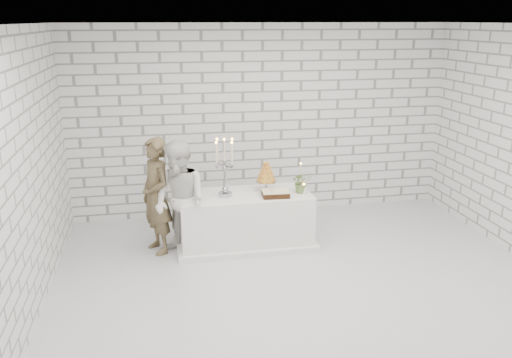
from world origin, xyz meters
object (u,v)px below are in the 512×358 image
at_px(groom, 156,196).
at_px(croquembouche, 266,175).
at_px(candelabra, 225,168).
at_px(cake_table, 245,219).
at_px(bride, 180,201).

bearing_deg(groom, croquembouche, 68.25).
relative_size(groom, candelabra, 1.97).
height_order(candelabra, croquembouche, candelabra).
bearing_deg(croquembouche, cake_table, -162.84).
bearing_deg(candelabra, bride, -161.33).
relative_size(cake_table, bride, 1.14).
xyz_separation_m(cake_table, candelabra, (-0.28, -0.03, 0.78)).
height_order(bride, croquembouche, bride).
bearing_deg(candelabra, groom, 176.69).
bearing_deg(groom, candelabra, 62.05).
bearing_deg(cake_table, bride, -164.96).
xyz_separation_m(bride, croquembouche, (1.21, 0.34, 0.18)).
height_order(cake_table, candelabra, candelabra).
relative_size(bride, candelabra, 1.96).
height_order(groom, bride, groom).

